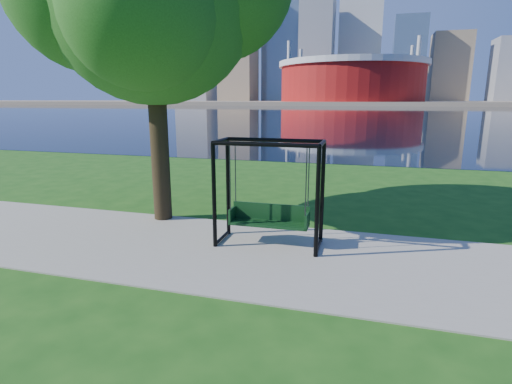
% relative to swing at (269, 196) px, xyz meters
% --- Properties ---
extents(ground, '(900.00, 900.00, 0.00)m').
position_rel_swing_xyz_m(ground, '(-0.49, -0.14, -1.13)').
color(ground, '#1E5114').
rests_on(ground, ground).
extents(path, '(120.00, 4.00, 0.03)m').
position_rel_swing_xyz_m(path, '(-0.49, -0.64, -1.11)').
color(path, '#9E937F').
rests_on(path, ground).
extents(river, '(900.00, 180.00, 0.02)m').
position_rel_swing_xyz_m(river, '(-0.49, 101.86, -1.12)').
color(river, black).
rests_on(river, ground).
extents(far_bank, '(900.00, 228.00, 2.00)m').
position_rel_swing_xyz_m(far_bank, '(-0.49, 305.86, -0.13)').
color(far_bank, '#937F60').
rests_on(far_bank, ground).
extents(stadium, '(83.00, 83.00, 32.00)m').
position_rel_swing_xyz_m(stadium, '(-10.49, 234.86, 13.10)').
color(stadium, maroon).
rests_on(stadium, far_bank).
extents(skyline, '(392.00, 66.00, 96.50)m').
position_rel_swing_xyz_m(skyline, '(-4.75, 319.26, 34.76)').
color(skyline, gray).
rests_on(skyline, far_bank).
extents(swing, '(2.28, 1.01, 2.33)m').
position_rel_swing_xyz_m(swing, '(0.00, 0.00, 0.00)').
color(swing, black).
rests_on(swing, ground).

